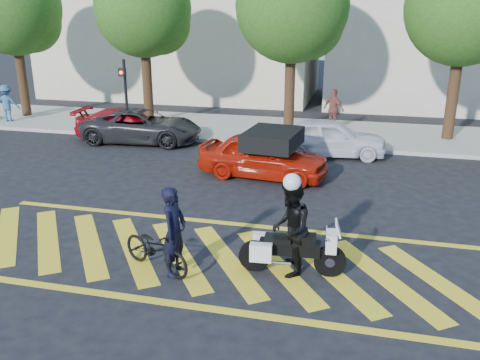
% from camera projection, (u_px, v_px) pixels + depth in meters
% --- Properties ---
extents(ground, '(90.00, 90.00, 0.00)m').
position_uv_depth(ground, '(205.00, 257.00, 11.11)').
color(ground, black).
rests_on(ground, ground).
extents(sidewalk, '(60.00, 5.00, 0.15)m').
position_uv_depth(sidewalk, '(288.00, 131.00, 22.12)').
color(sidewalk, '#9E998E').
rests_on(sidewalk, ground).
extents(crosswalk, '(12.33, 4.00, 0.01)m').
position_uv_depth(crosswalk, '(203.00, 257.00, 11.12)').
color(crosswalk, yellow).
rests_on(crosswalk, ground).
extents(building_left, '(16.00, 8.00, 10.00)m').
position_uv_depth(building_left, '(182.00, 11.00, 30.62)').
color(building_left, beige).
rests_on(building_left, ground).
extents(tree_far_left, '(4.40, 4.40, 7.41)m').
position_uv_depth(tree_far_left, '(16.00, 11.00, 23.49)').
color(tree_far_left, black).
rests_on(tree_far_left, ground).
extents(tree_left, '(4.20, 4.20, 7.26)m').
position_uv_depth(tree_left, '(147.00, 12.00, 22.04)').
color(tree_left, black).
rests_on(tree_left, ground).
extents(tree_center, '(4.60, 4.60, 7.56)m').
position_uv_depth(tree_center, '(295.00, 10.00, 20.53)').
color(tree_center, black).
rests_on(tree_center, ground).
extents(tree_right, '(4.40, 4.40, 7.41)m').
position_uv_depth(tree_right, '(467.00, 11.00, 19.08)').
color(tree_right, black).
rests_on(tree_right, ground).
extents(signal_pole, '(0.28, 0.43, 3.20)m').
position_uv_depth(signal_pole, '(125.00, 91.00, 20.92)').
color(signal_pole, black).
rests_on(signal_pole, ground).
extents(officer_bike, '(0.49, 0.71, 1.88)m').
position_uv_depth(officer_bike, '(174.00, 232.00, 10.15)').
color(officer_bike, black).
rests_on(officer_bike, ground).
extents(bicycle, '(1.92, 1.34, 0.96)m').
position_uv_depth(bicycle, '(156.00, 249.00, 10.45)').
color(bicycle, black).
rests_on(bicycle, ground).
extents(police_motorcycle, '(2.19, 0.72, 0.96)m').
position_uv_depth(police_motorcycle, '(290.00, 250.00, 10.30)').
color(police_motorcycle, black).
rests_on(police_motorcycle, ground).
extents(officer_moto, '(0.83, 1.02, 1.98)m').
position_uv_depth(officer_moto, '(290.00, 228.00, 10.16)').
color(officer_moto, black).
rests_on(officer_moto, ground).
extents(red_convertible, '(4.29, 2.12, 1.41)m').
position_uv_depth(red_convertible, '(264.00, 156.00, 16.17)').
color(red_convertible, '#AA1707').
rests_on(red_convertible, ground).
extents(parked_left, '(4.40, 1.95, 1.26)m').
position_uv_depth(parked_left, '(128.00, 125.00, 20.77)').
color(parked_left, '#9C0911').
rests_on(parked_left, ground).
extents(parked_mid_left, '(4.89, 2.53, 1.32)m').
position_uv_depth(parked_mid_left, '(142.00, 126.00, 20.44)').
color(parked_mid_left, black).
rests_on(parked_mid_left, ground).
extents(parked_mid_right, '(4.20, 2.07, 1.38)m').
position_uv_depth(parked_mid_right, '(330.00, 138.00, 18.50)').
color(parked_mid_right, silver).
rests_on(parked_mid_right, ground).
extents(pedestrian_left, '(1.22, 0.93, 1.68)m').
position_uv_depth(pedestrian_left, '(7.00, 103.00, 23.48)').
color(pedestrian_left, '#2F5B83').
rests_on(pedestrian_left, sidewalk).
extents(pedestrian_right, '(1.10, 0.93, 1.76)m').
position_uv_depth(pedestrian_right, '(334.00, 109.00, 21.87)').
color(pedestrian_right, brown).
rests_on(pedestrian_right, sidewalk).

